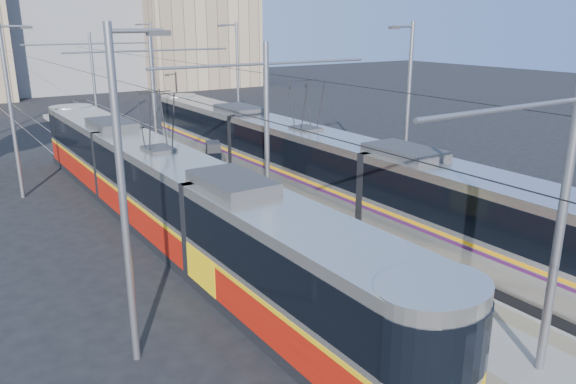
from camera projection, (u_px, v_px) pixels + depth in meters
ground at (412, 309)px, 16.27m from camera, size 160.00×160.00×0.00m
platform at (179, 176)px, 29.78m from camera, size 4.00×50.00×0.30m
tactile_strip_left at (153, 177)px, 28.96m from camera, size 0.70×50.00×0.01m
tactile_strip_right at (204, 169)px, 30.50m from camera, size 0.70×50.00×0.01m
rails at (179, 178)px, 29.82m from camera, size 8.71×70.00×0.03m
tram_left at (162, 190)px, 21.86m from camera, size 2.43×29.61×5.50m
tram_right at (306, 160)px, 25.98m from camera, size 2.43×31.30×5.50m
catenary at (198, 99)px, 26.24m from camera, size 9.20×70.00×7.00m
street_lamps at (147, 92)px, 31.79m from camera, size 15.18×38.22×8.00m
shelter at (214, 166)px, 26.18m from camera, size 1.01×1.24×2.37m
building_centre at (68, 24)px, 68.21m from camera, size 18.36×14.28×15.50m
building_right at (195, 40)px, 71.43m from camera, size 14.28×10.20×11.43m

